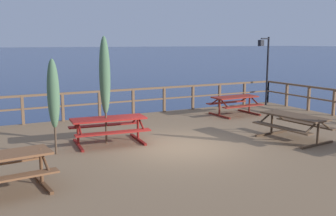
{
  "coord_description": "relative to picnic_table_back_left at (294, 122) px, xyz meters",
  "views": [
    {
      "loc": [
        -5.4,
        -9.49,
        3.71
      ],
      "look_at": [
        0.0,
        0.81,
        1.75
      ],
      "focal_mm": 41.92,
      "sensor_mm": 36.0,
      "label": 1
    }
  ],
  "objects": [
    {
      "name": "ground_plane",
      "position": [
        -3.45,
        0.89,
        -1.32
      ],
      "size": [
        600.0,
        600.0,
        0.0
      ],
      "primitive_type": "plane",
      "color": "navy"
    },
    {
      "name": "wooden_deck",
      "position": [
        -3.45,
        0.89,
        -0.94
      ],
      "size": [
        16.08,
        10.84,
        0.75
      ],
      "primitive_type": "cube",
      "color": "#846647",
      "rests_on": "ground"
    },
    {
      "name": "railing_waterside_far",
      "position": [
        -3.45,
        6.16,
        0.17
      ],
      "size": [
        15.88,
        0.1,
        1.09
      ],
      "color": "brown",
      "rests_on": "wooden_deck"
    },
    {
      "name": "picnic_table_back_left",
      "position": [
        0.0,
        0.0,
        0.0
      ],
      "size": [
        1.59,
        2.22,
        0.78
      ],
      "color": "brown",
      "rests_on": "wooden_deck"
    },
    {
      "name": "picnic_table_back_right",
      "position": [
        -5.16,
        2.21,
        0.0
      ],
      "size": [
        2.28,
        1.59,
        0.78
      ],
      "color": "maroon",
      "rests_on": "wooden_deck"
    },
    {
      "name": "picnic_table_front_right",
      "position": [
        -8.33,
        -0.45,
        -0.0
      ],
      "size": [
        2.05,
        1.57,
        0.78
      ],
      "color": "brown",
      "rests_on": "wooden_deck"
    },
    {
      "name": "picnic_table_mid_centre",
      "position": [
        0.98,
        4.22,
        -0.01
      ],
      "size": [
        1.93,
        1.43,
        0.78
      ],
      "color": "maroon",
      "rests_on": "wooden_deck"
    },
    {
      "name": "patio_umbrella_tall_mid_right",
      "position": [
        -6.79,
        1.77,
        1.05
      ],
      "size": [
        0.32,
        0.32,
        2.55
      ],
      "color": "#4C3828",
      "rests_on": "wooden_deck"
    },
    {
      "name": "patio_umbrella_short_back",
      "position": [
        -5.22,
        2.26,
        1.43
      ],
      "size": [
        0.32,
        0.32,
        3.14
      ],
      "color": "#4C3828",
      "rests_on": "wooden_deck"
    },
    {
      "name": "lamp_post_hooked",
      "position": [
        3.7,
        5.57,
        1.55
      ],
      "size": [
        0.68,
        0.25,
        3.2
      ],
      "color": "black",
      "rests_on": "wooden_deck"
    }
  ]
}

